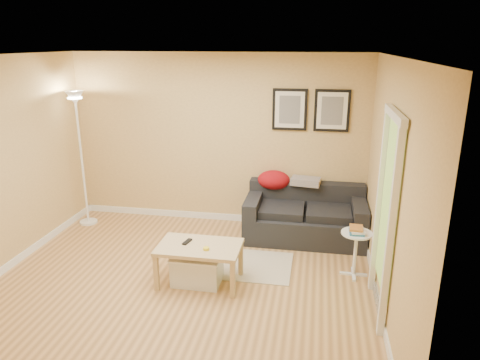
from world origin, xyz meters
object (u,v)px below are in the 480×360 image
(storage_bin, at_px, (197,268))
(side_table, at_px, (355,254))
(sofa, at_px, (305,214))
(book_stack, at_px, (357,230))
(floor_lamp, at_px, (82,163))
(coffee_table, at_px, (200,264))

(storage_bin, xyz_separation_m, side_table, (1.84, 0.49, 0.11))
(storage_bin, bearing_deg, sofa, 50.78)
(side_table, bearing_deg, storage_bin, -165.13)
(book_stack, bearing_deg, storage_bin, -151.71)
(floor_lamp, bearing_deg, side_table, -13.24)
(sofa, relative_size, side_table, 2.98)
(side_table, xyz_separation_m, book_stack, (-0.01, -0.01, 0.32))
(storage_bin, height_order, book_stack, book_stack)
(book_stack, bearing_deg, coffee_table, -151.28)
(sofa, bearing_deg, storage_bin, -129.22)
(storage_bin, height_order, floor_lamp, floor_lamp)
(sofa, bearing_deg, side_table, -56.95)
(sofa, xyz_separation_m, side_table, (0.64, -0.98, -0.09))
(storage_bin, distance_m, side_table, 1.91)
(book_stack, bearing_deg, side_table, 59.27)
(storage_bin, bearing_deg, coffee_table, -9.25)
(coffee_table, xyz_separation_m, storage_bin, (-0.03, 0.01, -0.06))
(sofa, height_order, floor_lamp, floor_lamp)
(storage_bin, height_order, side_table, side_table)
(sofa, height_order, book_stack, sofa)
(coffee_table, relative_size, book_stack, 4.22)
(coffee_table, height_order, book_stack, book_stack)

